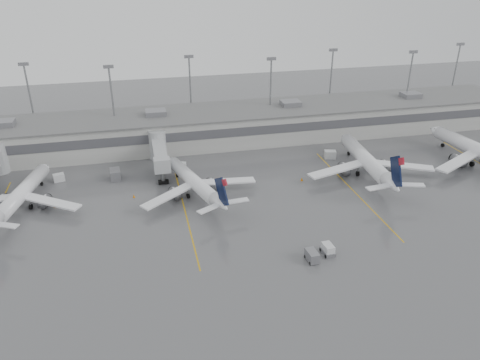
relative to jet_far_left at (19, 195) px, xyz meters
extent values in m
plane|color=#4D4D50|center=(47.96, -31.57, -2.81)|extent=(260.00, 260.00, 0.00)
cube|color=#9D9D99|center=(47.96, 26.43, 1.19)|extent=(150.00, 16.00, 8.00)
cube|color=#47474C|center=(47.96, 18.38, 2.19)|extent=(150.00, 0.15, 2.20)
cube|color=#606060|center=(47.96, 26.43, 5.24)|extent=(152.00, 17.00, 0.30)
cube|color=slate|center=(-7.04, 26.43, 5.99)|extent=(5.00, 4.00, 1.30)
cube|color=slate|center=(97.96, 26.43, 5.99)|extent=(5.00, 4.00, 1.30)
cylinder|color=gray|center=(-2.04, 35.93, 7.19)|extent=(0.44, 0.44, 20.00)
cube|color=slate|center=(-2.04, 35.93, 17.39)|extent=(2.40, 0.50, 0.80)
cylinder|color=gray|center=(17.96, 28.43, 7.19)|extent=(0.44, 0.44, 20.00)
cube|color=slate|center=(17.96, 28.43, 17.39)|extent=(2.40, 0.50, 0.80)
cylinder|color=gray|center=(37.96, 35.93, 7.19)|extent=(0.44, 0.44, 20.00)
cube|color=slate|center=(37.96, 35.93, 17.39)|extent=(2.40, 0.50, 0.80)
cylinder|color=gray|center=(57.96, 28.43, 7.19)|extent=(0.44, 0.44, 20.00)
cube|color=slate|center=(57.96, 28.43, 17.39)|extent=(2.40, 0.50, 0.80)
cylinder|color=gray|center=(77.96, 35.93, 7.19)|extent=(0.44, 0.44, 20.00)
cube|color=slate|center=(77.96, 35.93, 17.39)|extent=(2.40, 0.50, 0.80)
cylinder|color=gray|center=(97.96, 28.43, 7.19)|extent=(0.44, 0.44, 20.00)
cube|color=slate|center=(97.96, 28.43, 17.39)|extent=(2.40, 0.50, 0.80)
cylinder|color=gray|center=(117.96, 35.93, 7.19)|extent=(0.44, 0.44, 20.00)
cube|color=slate|center=(117.96, 35.93, 17.39)|extent=(2.40, 0.50, 0.80)
cylinder|color=#97999C|center=(27.46, 18.43, 0.69)|extent=(4.00, 4.00, 7.00)
cube|color=#97999C|center=(27.46, 11.93, 1.49)|extent=(2.80, 13.00, 2.60)
cube|color=#97999C|center=(27.46, 4.43, 1.49)|extent=(3.40, 2.40, 3.00)
cylinder|color=gray|center=(27.46, 4.43, -1.41)|extent=(0.70, 0.70, 2.80)
cube|color=black|center=(27.46, 4.43, -2.46)|extent=(2.20, 1.20, 0.70)
cube|color=#CC960C|center=(30.46, -7.57, -2.81)|extent=(0.25, 40.00, 0.01)
cube|color=#CC960C|center=(65.46, -7.57, -2.81)|extent=(0.25, 40.00, 0.01)
cylinder|color=white|center=(0.32, 1.31, -0.06)|extent=(7.49, 20.28, 2.76)
cone|color=white|center=(3.04, 12.37, -0.06)|extent=(3.29, 3.15, 2.76)
cube|color=white|center=(5.95, -2.72, -0.79)|extent=(11.41, 8.32, 0.32)
cylinder|color=black|center=(2.29, 9.34, -2.40)|extent=(0.51, 0.88, 0.83)
cylinder|color=black|center=(-1.99, -0.01, -2.31)|extent=(0.64, 1.08, 1.01)
cylinder|color=black|center=(1.76, -0.93, -2.31)|extent=(0.64, 1.08, 1.01)
cylinder|color=white|center=(33.05, -0.97, -0.07)|extent=(8.54, 20.06, 2.75)
cone|color=white|center=(29.71, 9.88, -0.07)|extent=(3.38, 3.26, 2.75)
cone|color=white|center=(36.62, -12.61, 0.30)|extent=(3.97, 5.18, 2.75)
cube|color=white|center=(27.67, -5.30, -0.80)|extent=(11.11, 8.79, 0.32)
cube|color=white|center=(39.92, -1.54, -0.80)|extent=(11.94, 2.57, 0.32)
cube|color=black|center=(36.75, -13.05, 2.96)|extent=(1.78, 5.01, 5.99)
cube|color=maroon|center=(37.10, -14.18, 5.34)|extent=(0.81, 1.85, 1.74)
cylinder|color=black|center=(30.63, 6.91, -2.40)|extent=(0.55, 0.88, 0.82)
cylinder|color=black|center=(31.75, -3.28, -2.31)|extent=(0.69, 1.08, 1.01)
cylinder|color=black|center=(35.42, -2.16, -2.31)|extent=(0.69, 1.08, 1.01)
cylinder|color=white|center=(71.82, 0.42, 0.34)|extent=(5.04, 23.28, 3.15)
cone|color=white|center=(72.89, 13.40, 0.34)|extent=(3.38, 3.19, 3.15)
cone|color=white|center=(70.67, -13.50, 0.76)|extent=(3.57, 5.49, 3.15)
cube|color=white|center=(64.25, -1.91, -0.50)|extent=(13.91, 5.79, 0.37)
cube|color=white|center=(78.90, -3.12, -0.50)|extent=(13.65, 7.79, 0.37)
cube|color=black|center=(70.62, -14.02, 3.80)|extent=(0.80, 5.92, 6.87)
cube|color=maroon|center=(70.51, -15.38, 6.53)|extent=(0.49, 2.14, 1.99)
cylinder|color=black|center=(72.60, 9.84, -2.34)|extent=(0.44, 0.97, 0.95)
cylinder|color=black|center=(69.45, -1.49, -2.23)|extent=(0.57, 1.19, 1.16)
cylinder|color=black|center=(73.84, -1.86, -2.23)|extent=(0.57, 1.19, 1.16)
cylinder|color=white|center=(99.35, -0.26, 0.43)|extent=(6.39, 23.96, 3.24)
cone|color=white|center=(97.56, 13.01, 0.43)|extent=(3.61, 3.43, 3.24)
cube|color=white|center=(92.26, -4.26, -0.44)|extent=(13.86, 8.61, 0.38)
cylinder|color=black|center=(98.05, 9.37, -2.33)|extent=(0.50, 1.01, 0.97)
cylinder|color=black|center=(97.39, -2.70, -2.22)|extent=(0.64, 1.24, 1.19)
cube|color=silver|center=(51.47, -27.66, -1.93)|extent=(1.61, 2.43, 1.76)
cube|color=slate|center=(51.47, -27.66, -2.47)|extent=(1.83, 2.83, 0.68)
cylinder|color=black|center=(50.63, -26.73, -2.54)|extent=(0.25, 0.56, 0.55)
cylinder|color=black|center=(52.19, -26.63, -2.54)|extent=(0.25, 0.56, 0.55)
cylinder|color=black|center=(50.75, -28.68, -2.54)|extent=(0.25, 0.56, 0.55)
cylinder|color=black|center=(52.31, -28.58, -2.54)|extent=(0.25, 0.56, 0.55)
cube|color=slate|center=(48.27, -28.86, -1.89)|extent=(1.72, 2.81, 1.65)
cylinder|color=black|center=(47.53, -27.93, -2.54)|extent=(0.25, 0.56, 0.54)
cylinder|color=black|center=(49.01, -29.78, -2.54)|extent=(0.25, 0.56, 0.54)
cube|color=silver|center=(5.64, 10.81, -2.01)|extent=(2.58, 2.04, 1.61)
cube|color=silver|center=(31.78, 10.60, -1.95)|extent=(2.81, 2.26, 1.73)
cube|color=silver|center=(67.45, 9.21, -1.88)|extent=(3.00, 2.38, 1.87)
cube|color=slate|center=(17.51, 9.18, -1.75)|extent=(2.38, 3.56, 2.13)
cone|color=orange|center=(6.10, -1.07, -2.42)|extent=(0.50, 0.50, 0.79)
cone|color=orange|center=(21.13, -0.59, -2.44)|extent=(0.46, 0.46, 0.74)
cone|color=orange|center=(56.66, -0.97, -2.41)|extent=(0.50, 0.50, 0.80)
camera|label=1|loc=(23.13, -86.22, 41.62)|focal=35.00mm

